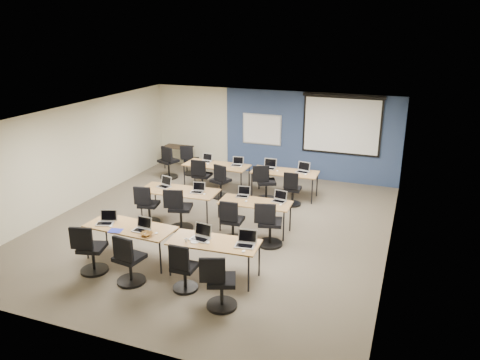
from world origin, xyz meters
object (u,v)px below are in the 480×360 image
at_px(training_table_front_right, 214,244).
at_px(task_chair_9, 221,184).
at_px(laptop_4, 165,184).
at_px(task_chair_5, 179,213).
at_px(spare_chair_a, 190,163).
at_px(laptop_0, 106,220).
at_px(whiteboard, 262,129).
at_px(laptop_2, 201,235).
at_px(spare_chair_b, 168,165).
at_px(laptop_3, 246,242).
at_px(laptop_10, 269,166).
at_px(task_chair_6, 232,224).
at_px(task_chair_0, 90,253).
at_px(training_table_mid_right, 255,204).
at_px(task_chair_7, 269,228).
at_px(task_chair_11, 292,192).
at_px(task_chair_3, 219,286).
at_px(training_table_front_left, 130,228).
at_px(task_chair_8, 201,179).
at_px(training_table_back_left, 217,166).
at_px(laptop_8, 206,160).
at_px(task_chair_10, 265,186).
at_px(utility_table, 178,149).
at_px(task_chair_1, 129,263).
at_px(task_chair_4, 148,208).
at_px(laptop_5, 198,190).
at_px(laptop_9, 237,163).
at_px(task_chair_2, 183,271).
at_px(laptop_6, 243,194).
at_px(projector_screen, 342,122).
at_px(laptop_1, 142,227).
at_px(laptop_11, 303,170).
at_px(training_table_back_right, 285,173).
at_px(training_table_mid_left, 179,192).

distance_m(training_table_front_right, task_chair_9, 4.28).
bearing_deg(laptop_4, task_chair_5, -28.28).
distance_m(laptop_4, spare_chair_a, 3.29).
bearing_deg(laptop_0, whiteboard, 60.02).
height_order(laptop_2, spare_chair_b, spare_chair_b).
xyz_separation_m(laptop_3, laptop_10, (-1.04, 4.79, -0.00)).
height_order(whiteboard, task_chair_6, whiteboard).
bearing_deg(task_chair_0, training_table_mid_right, 36.86).
distance_m(task_chair_7, laptop_10, 3.44).
xyz_separation_m(task_chair_5, task_chair_11, (2.08, 2.45, -0.04)).
height_order(task_chair_3, task_chair_6, task_chair_3).
xyz_separation_m(training_table_front_left, task_chair_3, (2.40, -0.99, -0.27)).
relative_size(task_chair_3, task_chair_8, 1.00).
bearing_deg(training_table_mid_right, task_chair_11, 75.54).
xyz_separation_m(training_table_back_left, laptop_0, (-0.44, -4.67, 0.11)).
bearing_deg(laptop_8, task_chair_10, -16.29).
relative_size(laptop_0, utility_table, 0.36).
distance_m(training_table_back_left, task_chair_1, 5.54).
distance_m(training_table_mid_right, utility_table, 5.63).
distance_m(task_chair_4, laptop_5, 1.29).
bearing_deg(laptop_3, spare_chair_a, 117.30).
distance_m(laptop_9, spare_chair_a, 2.09).
bearing_deg(utility_table, task_chair_2, -62.06).
relative_size(laptop_6, laptop_9, 0.93).
xyz_separation_m(training_table_mid_right, laptop_10, (-0.49, 2.64, 0.12)).
distance_m(training_table_mid_right, spare_chair_a, 4.75).
relative_size(task_chair_5, spare_chair_a, 1.06).
bearing_deg(utility_table, training_table_front_left, -71.30).
distance_m(projector_screen, task_chair_11, 2.96).
distance_m(task_chair_3, laptop_8, 6.51).
xyz_separation_m(laptop_4, task_chair_10, (2.09, 1.79, -0.37)).
xyz_separation_m(task_chair_8, spare_chair_b, (-1.55, 0.85, 0.02)).
bearing_deg(task_chair_6, laptop_8, 119.03).
bearing_deg(task_chair_7, laptop_1, -155.73).
distance_m(task_chair_3, task_chair_10, 5.26).
xyz_separation_m(laptop_4, task_chair_4, (-0.08, -0.73, -0.39)).
relative_size(task_chair_2, laptop_9, 3.00).
relative_size(task_chair_4, laptop_11, 2.80).
bearing_deg(training_table_back_left, training_table_mid_right, -48.78).
bearing_deg(laptop_10, task_chair_11, -43.73).
height_order(task_chair_9, laptop_10, laptop_10).
height_order(training_table_front_left, laptop_4, laptop_4).
relative_size(laptop_0, spare_chair_b, 0.33).
bearing_deg(task_chair_0, whiteboard, 66.91).
bearing_deg(laptop_6, projector_screen, 58.68).
xyz_separation_m(laptop_5, task_chair_11, (1.93, 1.76, -0.40)).
xyz_separation_m(training_table_back_right, task_chair_7, (0.52, -3.13, -0.25)).
distance_m(laptop_5, task_chair_10, 2.21).
height_order(training_table_back_right, laptop_8, laptop_8).
bearing_deg(spare_chair_b, training_table_mid_left, -35.35).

